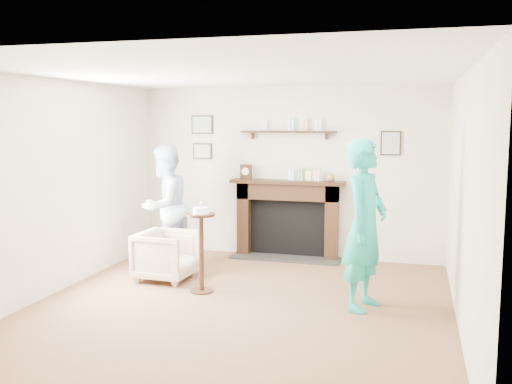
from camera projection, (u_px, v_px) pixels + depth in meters
ground at (238, 308)px, 6.16m from camera, size 5.00×5.00×0.00m
room_shell at (256, 155)px, 6.62m from camera, size 4.54×5.02×2.52m
armchair at (167, 279)px, 7.28m from camera, size 0.72×0.70×0.63m
man at (166, 266)px, 7.92m from camera, size 0.82×0.95×1.68m
woman at (363, 308)px, 6.18m from camera, size 0.61×0.76×1.83m
pedestal_table at (201, 237)px, 6.67m from camera, size 0.34×0.34×1.08m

